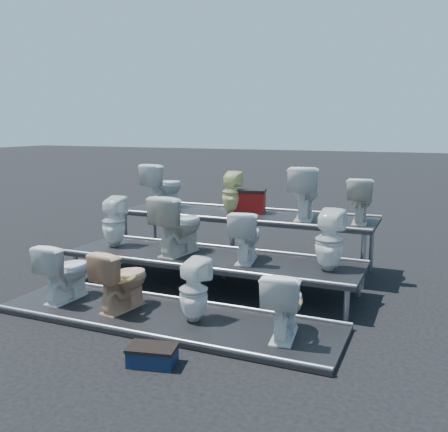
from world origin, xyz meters
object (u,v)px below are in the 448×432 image
at_px(toilet_4, 114,222).
at_px(red_crate, 250,202).
at_px(toilet_3, 284,303).
at_px(toilet_8, 163,186).
at_px(toilet_1, 122,279).
at_px(toilet_6, 246,236).
at_px(step_stool, 152,357).
at_px(toilet_9, 232,193).
at_px(toilet_11, 360,200).
at_px(toilet_2, 194,290).
at_px(toilet_10, 304,192).
at_px(toilet_0, 65,271).
at_px(toilet_5, 179,224).
at_px(toilet_7, 329,240).

xyz_separation_m(toilet_4, red_crate, (1.67, 1.48, 0.19)).
xyz_separation_m(toilet_3, toilet_8, (-2.95, 2.60, 0.82)).
relative_size(toilet_1, toilet_4, 0.99).
bearing_deg(toilet_6, step_stool, 78.11).
height_order(toilet_9, toilet_11, toilet_9).
distance_m(toilet_1, toilet_2, 0.98).
xyz_separation_m(toilet_4, toilet_9, (1.41, 1.30, 0.36)).
height_order(toilet_11, red_crate, toilet_11).
distance_m(toilet_1, step_stool, 1.50).
bearing_deg(toilet_4, step_stool, 128.10).
bearing_deg(toilet_10, step_stool, 72.85).
xyz_separation_m(toilet_8, toilet_10, (2.49, 0.00, 0.02)).
bearing_deg(red_crate, toilet_3, -76.36).
bearing_deg(toilet_8, red_crate, -160.33).
distance_m(toilet_0, toilet_4, 1.37).
distance_m(toilet_4, toilet_10, 2.95).
relative_size(toilet_5, toilet_9, 1.25).
bearing_deg(toilet_8, toilet_11, -166.83).
xyz_separation_m(toilet_1, red_crate, (0.64, 2.78, 0.59)).
bearing_deg(toilet_2, toilet_1, 10.07).
height_order(toilet_2, toilet_7, toilet_7).
distance_m(toilet_2, toilet_6, 1.36).
relative_size(toilet_0, toilet_8, 0.97).
bearing_deg(toilet_7, toilet_6, 5.93).
bearing_deg(toilet_9, toilet_4, 39.63).
bearing_deg(red_crate, toilet_2, -96.31).
bearing_deg(toilet_0, toilet_5, -124.30).
relative_size(toilet_2, toilet_7, 0.94).
distance_m(toilet_7, red_crate, 2.19).
bearing_deg(toilet_6, toilet_8, -42.59).
bearing_deg(toilet_3, red_crate, -69.90).
xyz_separation_m(toilet_0, toilet_1, (0.87, 0.00, -0.00)).
bearing_deg(toilet_7, toilet_0, 28.58).
relative_size(toilet_6, toilet_7, 0.90).
bearing_deg(toilet_5, toilet_4, 8.76).
bearing_deg(toilet_5, toilet_3, 155.16).
height_order(toilet_4, toilet_7, toilet_7).
bearing_deg(toilet_11, step_stool, 64.06).
height_order(toilet_9, toilet_10, toilet_10).
xyz_separation_m(toilet_11, red_crate, (-1.79, 0.18, -0.17)).
bearing_deg(toilet_11, toilet_6, 39.93).
xyz_separation_m(toilet_3, toilet_5, (-1.96, 1.30, 0.46)).
height_order(toilet_4, toilet_10, toilet_10).
relative_size(toilet_0, toilet_2, 1.03).
xyz_separation_m(toilet_0, toilet_7, (3.12, 1.30, 0.41)).
xyz_separation_m(toilet_4, step_stool, (2.07, -2.32, -0.76)).
relative_size(toilet_3, toilet_11, 1.09).
height_order(toilet_1, toilet_11, toilet_11).
relative_size(toilet_0, toilet_1, 1.00).
relative_size(toilet_8, toilet_11, 1.15).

